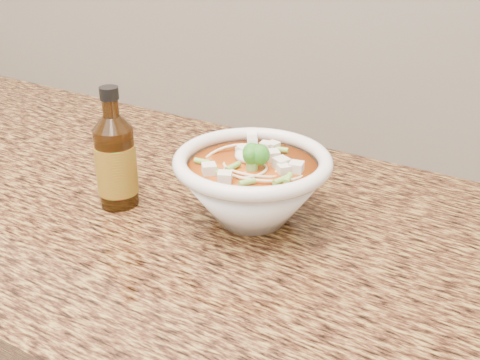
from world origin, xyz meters
The scene contains 3 objects.
counter_slab centered at (0.00, 1.68, 0.88)m, with size 4.00×0.68×0.04m, color olive.
soup_bowl centered at (0.25, 1.69, 0.95)m, with size 0.22×0.23×0.12m.
hot_sauce_bottle centered at (0.06, 1.63, 0.97)m, with size 0.06×0.06×0.18m.
Camera 1 is at (0.62, 1.05, 1.33)m, focal length 45.00 mm.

